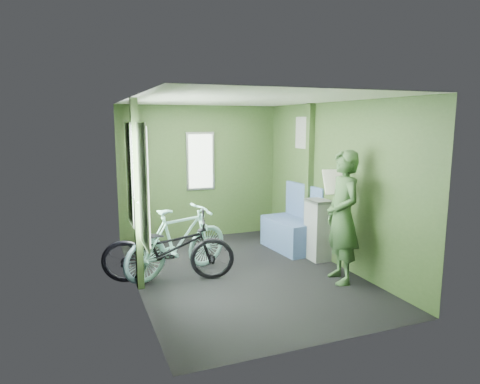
% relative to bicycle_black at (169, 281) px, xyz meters
% --- Properties ---
extents(room, '(4.00, 4.02, 2.31)m').
position_rel_bicycle_black_xyz_m(room, '(0.95, -0.03, 1.44)').
color(room, black).
rests_on(room, ground).
extents(bicycle_black, '(1.80, 1.10, 0.95)m').
position_rel_bicycle_black_xyz_m(bicycle_black, '(0.00, 0.00, 0.00)').
color(bicycle_black, black).
rests_on(bicycle_black, ground).
extents(bicycle_mint, '(1.70, 1.14, 1.02)m').
position_rel_bicycle_black_xyz_m(bicycle_mint, '(0.17, 0.15, 0.00)').
color(bicycle_mint, '#88CAC2').
rests_on(bicycle_mint, ground).
extents(passenger, '(0.51, 0.74, 1.69)m').
position_rel_bicycle_black_xyz_m(passenger, '(2.06, -0.78, 0.84)').
color(passenger, '#33522C').
rests_on(passenger, ground).
extents(waste_box, '(0.27, 0.37, 0.90)m').
position_rel_bicycle_black_xyz_m(waste_box, '(2.25, 0.09, 0.45)').
color(waste_box, gray).
rests_on(waste_box, ground).
extents(bench_seat, '(0.63, 1.03, 1.04)m').
position_rel_bicycle_black_xyz_m(bench_seat, '(2.14, 0.68, 0.31)').
color(bench_seat, navy).
rests_on(bench_seat, ground).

